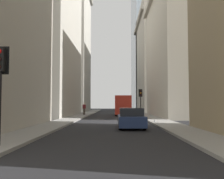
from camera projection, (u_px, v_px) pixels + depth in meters
The scene contains 14 objects.
ground_plane at pixel (112, 122), 23.40m from camera, with size 135.00×135.00×0.00m, color black.
sidewalk_right at pixel (63, 122), 23.45m from camera, with size 90.00×2.20×0.14m, color gray.
sidewalk_left at pixel (161, 122), 23.35m from camera, with size 90.00×2.20×0.14m, color gray.
building_left_far at pixel (162, 61), 55.01m from camera, with size 18.19×10.50×22.06m.
building_left_midfar at pixel (191, 47), 34.30m from camera, with size 16.91×10.50×18.62m.
building_right_midfar at pixel (38, 45), 35.86m from camera, with size 16.95×10.00×19.96m.
building_right_far at pixel (65, 43), 55.20m from camera, with size 13.95×10.50×29.81m.
glass_tower_distant at pixel (157, 0), 73.39m from camera, with size 21.53×14.00×63.03m, color #93A3B2.
delivery_truck at pixel (123, 105), 37.30m from camera, with size 6.46×2.25×2.84m.
sedan_navy at pixel (131, 119), 17.85m from camera, with size 4.30×1.78×1.42m.
traffic_light_foreground at pixel (0, 72), 9.73m from camera, with size 0.43×0.52×3.81m.
traffic_light_midblock at pixel (141, 96), 37.38m from camera, with size 0.43×0.52×3.70m.
pedestrian at pixel (84, 108), 36.80m from camera, with size 0.26×0.44×1.72m.
discarded_bottle at pixel (155, 121), 21.65m from camera, with size 0.07×0.07×0.27m.
Camera 1 is at (-23.53, -0.25, 1.71)m, focal length 40.80 mm.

